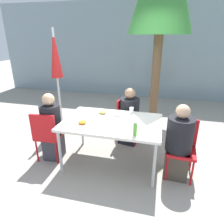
% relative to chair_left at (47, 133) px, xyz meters
% --- Properties ---
extents(ground_plane, '(24.00, 24.00, 0.00)m').
position_rel_chair_left_xyz_m(ground_plane, '(1.04, 0.18, -0.50)').
color(ground_plane, gray).
extents(building_facade, '(10.00, 0.20, 3.00)m').
position_rel_chair_left_xyz_m(building_facade, '(1.04, 4.20, 1.00)').
color(building_facade, gray).
rests_on(building_facade, ground).
extents(dining_table, '(1.50, 0.99, 0.75)m').
position_rel_chair_left_xyz_m(dining_table, '(1.04, 0.18, 0.20)').
color(dining_table, silver).
rests_on(dining_table, ground).
extents(chair_left, '(0.43, 0.43, 0.86)m').
position_rel_chair_left_xyz_m(chair_left, '(0.00, 0.00, 0.00)').
color(chair_left, red).
rests_on(chair_left, ground).
extents(person_left, '(0.32, 0.32, 1.14)m').
position_rel_chair_left_xyz_m(person_left, '(0.04, 0.08, 0.04)').
color(person_left, '#383842').
rests_on(person_left, ground).
extents(chair_right, '(0.43, 0.43, 0.86)m').
position_rel_chair_left_xyz_m(chair_right, '(2.10, 0.18, 0.00)').
color(chair_right, red).
rests_on(chair_right, ground).
extents(person_right, '(0.37, 0.37, 1.12)m').
position_rel_chair_left_xyz_m(person_right, '(2.04, 0.10, 0.02)').
color(person_right, '#473D33').
rests_on(person_right, ground).
extents(chair_far, '(0.47, 0.47, 0.86)m').
position_rel_chair_left_xyz_m(chair_far, '(1.12, 0.99, 0.00)').
color(chair_far, red).
rests_on(chair_far, ground).
extents(person_far, '(0.39, 0.39, 1.09)m').
position_rel_chair_left_xyz_m(person_far, '(1.19, 0.92, 0.00)').
color(person_far, black).
rests_on(person_far, ground).
extents(closed_umbrella, '(0.36, 0.36, 2.12)m').
position_rel_chair_left_xyz_m(closed_umbrella, '(-0.35, 1.12, 0.95)').
color(closed_umbrella, '#333333').
rests_on(closed_umbrella, ground).
extents(plate_0, '(0.22, 0.22, 0.06)m').
position_rel_chair_left_xyz_m(plate_0, '(0.65, -0.05, 0.27)').
color(plate_0, white).
rests_on(plate_0, dining_table).
extents(plate_1, '(0.24, 0.24, 0.07)m').
position_rel_chair_left_xyz_m(plate_1, '(0.82, 0.41, 0.27)').
color(plate_1, white).
rests_on(plate_1, dining_table).
extents(bottle, '(0.06, 0.06, 0.19)m').
position_rel_chair_left_xyz_m(bottle, '(1.45, -0.20, 0.34)').
color(bottle, '#51A338').
rests_on(bottle, dining_table).
extents(drinking_cup, '(0.07, 0.07, 0.10)m').
position_rel_chair_left_xyz_m(drinking_cup, '(1.28, 0.58, 0.30)').
color(drinking_cup, white).
rests_on(drinking_cup, dining_table).
extents(salad_bowl, '(0.18, 0.18, 0.05)m').
position_rel_chair_left_xyz_m(salad_bowl, '(1.06, 0.45, 0.27)').
color(salad_bowl, white).
rests_on(salad_bowl, dining_table).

